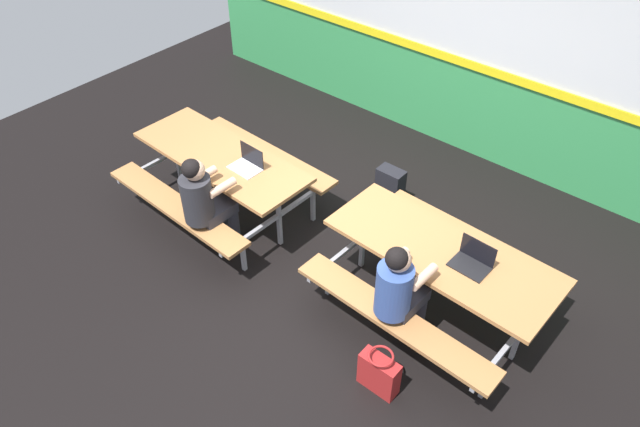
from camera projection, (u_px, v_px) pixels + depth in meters
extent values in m
cube|color=black|center=(314.00, 259.00, 6.09)|extent=(10.00, 10.00, 0.02)
cube|color=#338C4C|center=(459.00, 105.00, 7.32)|extent=(8.00, 0.12, 1.10)
cube|color=yellow|center=(464.00, 62.00, 6.89)|extent=(8.00, 0.03, 0.10)
cube|color=#9E6B3D|center=(221.00, 156.00, 6.21)|extent=(2.06, 0.82, 0.04)
cube|color=#9E6B3D|center=(176.00, 207.00, 6.04)|extent=(1.94, 0.35, 0.04)
cube|color=#9E6B3D|center=(266.00, 153.00, 6.76)|extent=(1.94, 0.35, 0.04)
cube|color=gray|center=(176.00, 154.00, 6.88)|extent=(0.04, 0.04, 0.70)
cube|color=gray|center=(176.00, 151.00, 6.85)|extent=(0.10, 1.55, 0.04)
cube|color=gray|center=(142.00, 184.00, 6.69)|extent=(0.04, 0.04, 0.41)
cube|color=gray|center=(212.00, 146.00, 7.26)|extent=(0.04, 0.04, 0.41)
cube|color=gray|center=(279.00, 218.00, 6.03)|extent=(0.04, 0.04, 0.70)
cube|color=gray|center=(279.00, 215.00, 6.00)|extent=(0.10, 1.55, 0.04)
cube|color=gray|center=(243.00, 255.00, 5.84)|extent=(0.04, 0.04, 0.41)
cube|color=gray|center=(313.00, 205.00, 6.41)|extent=(0.04, 0.04, 0.41)
cube|color=#9E6B3D|center=(440.00, 253.00, 5.12)|extent=(2.06, 0.82, 0.04)
cube|color=#9E6B3D|center=(394.00, 318.00, 4.96)|extent=(1.94, 0.35, 0.04)
cube|color=#9E6B3D|center=(473.00, 240.00, 5.67)|extent=(1.94, 0.35, 0.04)
cube|color=gray|center=(363.00, 240.00, 5.79)|extent=(0.04, 0.04, 0.70)
cube|color=gray|center=(363.00, 237.00, 5.76)|extent=(0.10, 1.55, 0.04)
cube|color=gray|center=(328.00, 278.00, 5.60)|extent=(0.04, 0.04, 0.41)
cube|color=gray|center=(393.00, 225.00, 6.17)|extent=(0.04, 0.04, 0.41)
cube|color=gray|center=(520.00, 332.00, 4.94)|extent=(0.04, 0.04, 0.70)
cube|color=gray|center=(521.00, 329.00, 4.91)|extent=(0.10, 1.55, 0.04)
cube|color=gray|center=(485.00, 382.00, 4.75)|extent=(0.04, 0.04, 0.41)
cube|color=gray|center=(543.00, 309.00, 5.32)|extent=(0.04, 0.04, 0.41)
cylinder|color=#2D2D38|center=(223.00, 220.00, 6.20)|extent=(0.11, 0.11, 0.45)
cylinder|color=#2D2D38|center=(235.00, 228.00, 6.11)|extent=(0.11, 0.11, 0.45)
cube|color=#2D2D38|center=(214.00, 210.00, 5.88)|extent=(0.31, 0.39, 0.12)
cylinder|color=#26262B|center=(197.00, 199.00, 5.63)|extent=(0.30, 0.30, 0.48)
cylinder|color=tan|center=(203.00, 176.00, 5.75)|extent=(0.09, 0.30, 0.08)
cylinder|color=tan|center=(222.00, 188.00, 5.61)|extent=(0.09, 0.30, 0.08)
sphere|color=tan|center=(194.00, 170.00, 5.43)|extent=(0.20, 0.20, 0.20)
sphere|color=black|center=(191.00, 169.00, 5.39)|extent=(0.18, 0.18, 0.18)
cylinder|color=#2D2D38|center=(402.00, 304.00, 5.33)|extent=(0.11, 0.11, 0.45)
cylinder|color=#2D2D38|center=(419.00, 315.00, 5.24)|extent=(0.11, 0.11, 0.45)
cube|color=#2D2D38|center=(403.00, 298.00, 5.02)|extent=(0.31, 0.39, 0.12)
cylinder|color=#334C8C|center=(394.00, 290.00, 4.76)|extent=(0.30, 0.30, 0.48)
cylinder|color=tan|center=(395.00, 260.00, 4.88)|extent=(0.09, 0.30, 0.08)
cylinder|color=tan|center=(424.00, 277.00, 4.74)|extent=(0.09, 0.30, 0.08)
sphere|color=tan|center=(399.00, 260.00, 4.56)|extent=(0.20, 0.20, 0.20)
sphere|color=black|center=(397.00, 259.00, 4.52)|extent=(0.18, 0.18, 0.18)
cube|color=silver|center=(245.00, 169.00, 6.00)|extent=(0.33, 0.23, 0.01)
cube|color=black|center=(252.00, 155.00, 5.99)|extent=(0.32, 0.02, 0.21)
cube|color=black|center=(469.00, 267.00, 4.96)|extent=(0.33, 0.23, 0.01)
cube|color=black|center=(478.00, 250.00, 4.95)|extent=(0.32, 0.02, 0.21)
cube|color=black|center=(390.00, 186.00, 6.64)|extent=(0.30, 0.18, 0.44)
cube|color=black|center=(395.00, 186.00, 6.74)|extent=(0.21, 0.04, 0.19)
cube|color=maroon|center=(379.00, 374.00, 4.83)|extent=(0.34, 0.14, 0.36)
torus|color=maroon|center=(381.00, 356.00, 4.68)|extent=(0.21, 0.21, 0.02)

